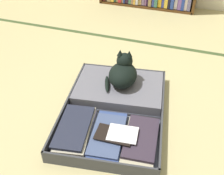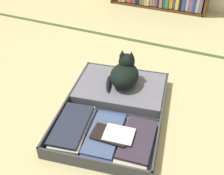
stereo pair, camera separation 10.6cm
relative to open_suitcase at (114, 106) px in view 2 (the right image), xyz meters
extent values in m
plane|color=tan|center=(0.05, -0.24, -0.04)|extent=(10.00, 10.00, 0.00)
cube|color=#374926|center=(0.05, 1.05, -0.04)|extent=(4.80, 0.05, 0.00)
cube|color=#513216|center=(-0.24, 2.03, -0.03)|extent=(1.18, 0.23, 0.02)
cube|color=slate|center=(0.30, 2.03, 0.13)|extent=(0.04, 0.19, 0.27)
cube|color=#34353B|center=(0.05, -0.29, -0.04)|extent=(0.74, 0.57, 0.01)
cube|color=#34353B|center=(0.08, -0.52, 0.01)|extent=(0.67, 0.11, 0.09)
cube|color=#34353B|center=(-0.28, -0.34, 0.01)|extent=(0.08, 0.47, 0.09)
cube|color=#34353B|center=(0.38, -0.24, 0.01)|extent=(0.08, 0.47, 0.09)
cube|color=#4B505E|center=(0.05, -0.29, -0.03)|extent=(0.71, 0.54, 0.01)
cube|color=#34353B|center=(-0.02, 0.18, -0.04)|extent=(0.74, 0.57, 0.01)
cube|color=#34353B|center=(-0.06, 0.41, 0.01)|extent=(0.67, 0.11, 0.09)
cube|color=#34353B|center=(-0.35, 0.13, 0.01)|extent=(0.08, 0.47, 0.09)
cube|color=#34353B|center=(0.31, 0.23, 0.01)|extent=(0.08, 0.47, 0.09)
cube|color=#4B505E|center=(-0.02, 0.18, -0.03)|extent=(0.71, 0.54, 0.01)
cylinder|color=black|center=(0.01, -0.05, -0.02)|extent=(0.65, 0.11, 0.02)
cube|color=#B89F94|center=(-0.17, -0.31, -0.01)|extent=(0.24, 0.37, 0.01)
cube|color=silver|center=(-0.16, -0.31, 0.00)|extent=(0.25, 0.43, 0.01)
cube|color=#AAA28B|center=(-0.16, -0.31, 0.01)|extent=(0.27, 0.45, 0.02)
cube|color=#202334|center=(-0.17, -0.31, 0.03)|extent=(0.26, 0.41, 0.02)
cube|color=slate|center=(0.05, -0.28, -0.01)|extent=(0.26, 0.39, 0.01)
cube|color=navy|center=(0.05, -0.28, 0.00)|extent=(0.26, 0.44, 0.02)
cube|color=#3C4A6E|center=(0.05, -0.29, 0.02)|extent=(0.24, 0.38, 0.01)
cube|color=gray|center=(0.25, -0.26, -0.01)|extent=(0.24, 0.39, 0.01)
cube|color=tan|center=(0.26, -0.26, 0.00)|extent=(0.24, 0.41, 0.02)
cube|color=#2F2533|center=(0.26, -0.25, 0.02)|extent=(0.23, 0.38, 0.02)
cube|color=white|center=(0.15, -0.28, 0.04)|extent=(0.20, 0.16, 0.01)
cube|color=black|center=(0.10, -0.29, 0.04)|extent=(0.24, 0.15, 0.01)
cube|color=slate|center=(-0.02, 0.18, 0.01)|extent=(0.70, 0.54, 0.08)
torus|color=white|center=(-0.06, 0.17, 0.05)|extent=(0.13, 0.13, 0.01)
cylinder|color=black|center=(-0.24, 0.37, 0.01)|extent=(0.02, 0.02, 0.08)
cylinder|color=black|center=(0.13, 0.43, 0.01)|extent=(0.02, 0.02, 0.08)
cube|color=red|center=(-0.02, -0.52, -0.02)|extent=(0.03, 0.01, 0.02)
cube|color=#388D49|center=(0.10, -0.51, 0.00)|extent=(0.03, 0.01, 0.02)
cube|color=red|center=(-0.05, -0.53, -0.01)|extent=(0.03, 0.01, 0.02)
cube|color=#2D9149|center=(0.04, -0.52, 0.01)|extent=(0.03, 0.01, 0.02)
ellipsoid|color=black|center=(0.00, 0.20, 0.13)|extent=(0.24, 0.29, 0.16)
ellipsoid|color=black|center=(-0.01, 0.27, 0.10)|extent=(0.16, 0.11, 0.09)
sphere|color=black|center=(-0.01, 0.26, 0.22)|extent=(0.12, 0.12, 0.12)
cone|color=black|center=(0.03, 0.25, 0.29)|extent=(0.05, 0.05, 0.05)
cone|color=black|center=(-0.04, 0.25, 0.29)|extent=(0.05, 0.05, 0.05)
sphere|color=#CFD23B|center=(0.01, 0.31, 0.23)|extent=(0.02, 0.02, 0.02)
sphere|color=#CFD23B|center=(-0.03, 0.30, 0.23)|extent=(0.02, 0.02, 0.02)
ellipsoid|color=black|center=(-0.10, 0.14, 0.07)|extent=(0.10, 0.20, 0.03)
camera|label=1|loc=(0.46, -1.39, 1.30)|focal=44.03mm
camera|label=2|loc=(0.56, -1.36, 1.30)|focal=44.03mm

